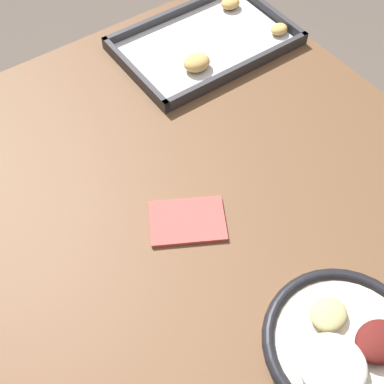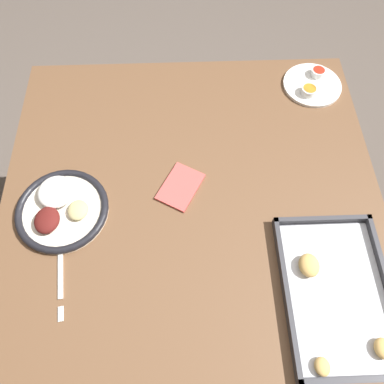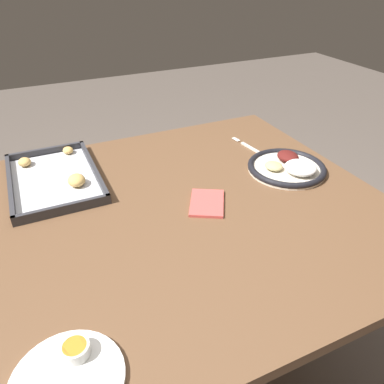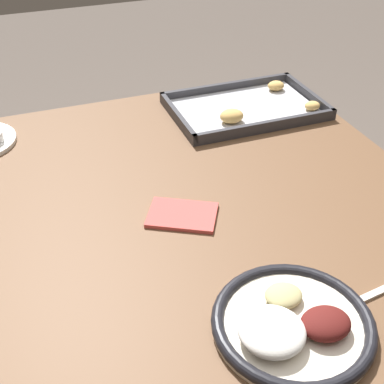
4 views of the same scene
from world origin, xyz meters
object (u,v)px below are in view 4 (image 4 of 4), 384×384
object	(u,v)px
fork	(379,291)
napkin	(182,215)
dinner_plate	(292,324)
baking_tray	(247,108)

from	to	relation	value
fork	napkin	xyz separation A→B (m)	(-0.23, 0.30, 0.00)
dinner_plate	baking_tray	distance (m)	0.73
dinner_plate	napkin	xyz separation A→B (m)	(-0.06, 0.32, -0.01)
fork	baking_tray	xyz separation A→B (m)	(0.08, 0.67, 0.01)
napkin	fork	bearing A→B (deg)	-52.33
dinner_plate	baking_tray	xyz separation A→B (m)	(0.25, 0.69, -0.00)
baking_tray	napkin	bearing A→B (deg)	-130.40
dinner_plate	napkin	bearing A→B (deg)	100.68
dinner_plate	fork	xyz separation A→B (m)	(0.17, 0.02, -0.01)
napkin	baking_tray	bearing A→B (deg)	49.60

